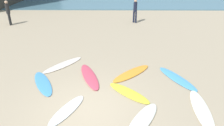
{
  "coord_description": "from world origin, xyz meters",
  "views": [
    {
      "loc": [
        0.91,
        -6.36,
        5.2
      ],
      "look_at": [
        0.83,
        3.11,
        0.3
      ],
      "focal_mm": 35.34,
      "sensor_mm": 36.0,
      "label": 1
    }
  ],
  "objects_px": {
    "beachgoer_near": "(8,11)",
    "surfboard_3": "(143,120)",
    "surfboard_6": "(201,109)",
    "surfboard_2": "(63,65)",
    "surfboard_5": "(67,110)",
    "surfboard_4": "(131,73)",
    "surfboard_7": "(90,76)",
    "surfboard_8": "(177,79)",
    "surfboard_0": "(43,83)",
    "beachgoer_mid": "(135,10)",
    "surfboard_1": "(129,93)"
  },
  "relations": [
    {
      "from": "surfboard_3",
      "to": "beachgoer_near",
      "type": "relative_size",
      "value": 1.12
    },
    {
      "from": "surfboard_1",
      "to": "surfboard_7",
      "type": "height_order",
      "value": "surfboard_7"
    },
    {
      "from": "surfboard_1",
      "to": "beachgoer_mid",
      "type": "xyz_separation_m",
      "value": [
        1.03,
        9.75,
        0.99
      ]
    },
    {
      "from": "surfboard_3",
      "to": "beachgoer_mid",
      "type": "distance_m",
      "value": 11.39
    },
    {
      "from": "surfboard_2",
      "to": "surfboard_7",
      "type": "distance_m",
      "value": 1.85
    },
    {
      "from": "surfboard_1",
      "to": "beachgoer_near",
      "type": "bearing_deg",
      "value": 87.0
    },
    {
      "from": "surfboard_3",
      "to": "surfboard_2",
      "type": "bearing_deg",
      "value": -16.7
    },
    {
      "from": "surfboard_8",
      "to": "beachgoer_near",
      "type": "distance_m",
      "value": 13.46
    },
    {
      "from": "surfboard_2",
      "to": "surfboard_7",
      "type": "height_order",
      "value": "surfboard_7"
    },
    {
      "from": "surfboard_0",
      "to": "surfboard_7",
      "type": "xyz_separation_m",
      "value": [
        1.97,
        0.59,
        0.01
      ]
    },
    {
      "from": "surfboard_2",
      "to": "beachgoer_mid",
      "type": "relative_size",
      "value": 1.27
    },
    {
      "from": "surfboard_3",
      "to": "surfboard_7",
      "type": "relative_size",
      "value": 0.86
    },
    {
      "from": "surfboard_2",
      "to": "surfboard_3",
      "type": "bearing_deg",
      "value": 172.97
    },
    {
      "from": "surfboard_7",
      "to": "beachgoer_near",
      "type": "bearing_deg",
      "value": -68.07
    },
    {
      "from": "surfboard_8",
      "to": "surfboard_6",
      "type": "bearing_deg",
      "value": 70.54
    },
    {
      "from": "surfboard_0",
      "to": "beachgoer_near",
      "type": "relative_size",
      "value": 1.18
    },
    {
      "from": "beachgoer_near",
      "to": "surfboard_3",
      "type": "bearing_deg",
      "value": 27.86
    },
    {
      "from": "surfboard_4",
      "to": "beachgoer_near",
      "type": "relative_size",
      "value": 1.26
    },
    {
      "from": "surfboard_1",
      "to": "surfboard_2",
      "type": "xyz_separation_m",
      "value": [
        -3.17,
        2.42,
        -0.01
      ]
    },
    {
      "from": "surfboard_2",
      "to": "beachgoer_near",
      "type": "bearing_deg",
      "value": -9.46
    },
    {
      "from": "surfboard_0",
      "to": "surfboard_3",
      "type": "relative_size",
      "value": 1.06
    },
    {
      "from": "surfboard_0",
      "to": "surfboard_7",
      "type": "distance_m",
      "value": 2.05
    },
    {
      "from": "surfboard_3",
      "to": "surfboard_6",
      "type": "bearing_deg",
      "value": -133.93
    },
    {
      "from": "surfboard_5",
      "to": "beachgoer_near",
      "type": "distance_m",
      "value": 11.98
    },
    {
      "from": "surfboard_0",
      "to": "surfboard_5",
      "type": "relative_size",
      "value": 1.12
    },
    {
      "from": "surfboard_1",
      "to": "surfboard_2",
      "type": "distance_m",
      "value": 3.99
    },
    {
      "from": "surfboard_4",
      "to": "surfboard_8",
      "type": "xyz_separation_m",
      "value": [
        2.02,
        -0.45,
        -0.0
      ]
    },
    {
      "from": "surfboard_2",
      "to": "surfboard_5",
      "type": "xyz_separation_m",
      "value": [
        0.87,
        -3.51,
        0.0
      ]
    },
    {
      "from": "surfboard_1",
      "to": "surfboard_8",
      "type": "xyz_separation_m",
      "value": [
        2.24,
        1.14,
        -0.01
      ]
    },
    {
      "from": "surfboard_5",
      "to": "surfboard_4",
      "type": "bearing_deg",
      "value": 73.34
    },
    {
      "from": "surfboard_6",
      "to": "beachgoer_near",
      "type": "xyz_separation_m",
      "value": [
        -11.16,
        10.07,
        1.01
      ]
    },
    {
      "from": "surfboard_5",
      "to": "beachgoer_near",
      "type": "xyz_separation_m",
      "value": [
        -6.29,
        10.15,
        1.01
      ]
    },
    {
      "from": "surfboard_4",
      "to": "surfboard_5",
      "type": "height_order",
      "value": "surfboard_4"
    },
    {
      "from": "surfboard_1",
      "to": "surfboard_8",
      "type": "relative_size",
      "value": 0.87
    },
    {
      "from": "surfboard_6",
      "to": "surfboard_0",
      "type": "bearing_deg",
      "value": -11.61
    },
    {
      "from": "surfboard_8",
      "to": "surfboard_3",
      "type": "bearing_deg",
      "value": 27.3
    },
    {
      "from": "surfboard_8",
      "to": "surfboard_4",
      "type": "bearing_deg",
      "value": -40.72
    },
    {
      "from": "surfboard_0",
      "to": "surfboard_6",
      "type": "distance_m",
      "value": 6.49
    },
    {
      "from": "surfboard_0",
      "to": "surfboard_7",
      "type": "bearing_deg",
      "value": 168.37
    },
    {
      "from": "surfboard_7",
      "to": "beachgoer_mid",
      "type": "xyz_separation_m",
      "value": [
        2.75,
        8.47,
        0.99
      ]
    },
    {
      "from": "surfboard_6",
      "to": "surfboard_5",
      "type": "bearing_deg",
      "value": 4.57
    },
    {
      "from": "surfboard_7",
      "to": "surfboard_8",
      "type": "xyz_separation_m",
      "value": [
        3.96,
        -0.15,
        -0.01
      ]
    },
    {
      "from": "surfboard_1",
      "to": "surfboard_3",
      "type": "xyz_separation_m",
      "value": [
        0.38,
        -1.58,
        -0.0
      ]
    },
    {
      "from": "surfboard_7",
      "to": "surfboard_8",
      "type": "bearing_deg",
      "value": 158.35
    },
    {
      "from": "surfboard_7",
      "to": "surfboard_8",
      "type": "height_order",
      "value": "surfboard_7"
    },
    {
      "from": "surfboard_4",
      "to": "surfboard_6",
      "type": "relative_size",
      "value": 0.97
    },
    {
      "from": "surfboard_6",
      "to": "surfboard_3",
      "type": "bearing_deg",
      "value": 18.07
    },
    {
      "from": "surfboard_6",
      "to": "beachgoer_near",
      "type": "bearing_deg",
      "value": -38.39
    },
    {
      "from": "surfboard_8",
      "to": "beachgoer_mid",
      "type": "height_order",
      "value": "beachgoer_mid"
    },
    {
      "from": "surfboard_7",
      "to": "surfboard_8",
      "type": "relative_size",
      "value": 1.03
    }
  ]
}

